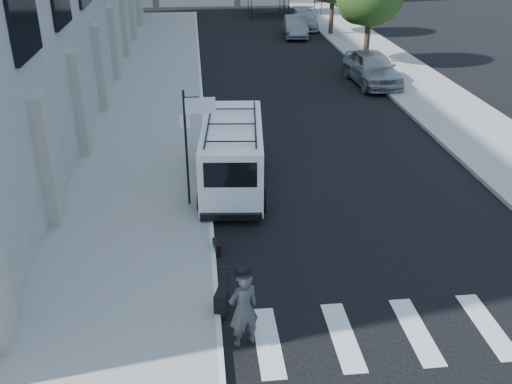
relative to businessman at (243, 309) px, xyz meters
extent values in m
plane|color=black|center=(1.50, 3.00, -0.89)|extent=(120.00, 120.00, 0.00)
cube|color=gray|center=(-2.75, 19.00, -0.81)|extent=(4.50, 48.00, 0.15)
cube|color=gray|center=(10.50, 23.00, -0.81)|extent=(4.00, 56.00, 0.15)
cylinder|color=black|center=(-1.10, 6.20, 1.01)|extent=(0.07, 0.07, 3.50)
cube|color=white|center=(-1.10, 6.22, 1.86)|extent=(0.30, 0.03, 0.42)
cube|color=white|center=(-0.65, 6.20, 2.31)|extent=(0.85, 0.06, 0.45)
cylinder|color=black|center=(9.10, 23.00, 0.51)|extent=(0.32, 0.32, 2.80)
sphere|color=#214315|center=(8.70, 23.60, 2.67)|extent=(2.66, 2.66, 2.66)
cylinder|color=black|center=(9.10, 32.00, 0.51)|extent=(0.32, 0.32, 2.80)
cylinder|color=black|center=(4.10, 39.60, 0.21)|extent=(0.06, 0.06, 2.20)
cylinder|color=black|center=(6.90, 39.60, 0.21)|extent=(0.06, 0.06, 2.20)
cylinder|color=black|center=(4.10, 42.40, 0.21)|extent=(0.06, 0.06, 2.20)
cylinder|color=black|center=(6.90, 42.40, 0.21)|extent=(0.06, 0.06, 2.20)
cylinder|color=black|center=(7.30, 40.10, 0.21)|extent=(0.06, 0.06, 2.20)
cylinder|color=black|center=(10.10, 40.10, 0.21)|extent=(0.06, 0.06, 2.20)
imported|color=#403F42|center=(0.00, 0.00, 0.00)|extent=(0.76, 0.63, 1.77)
cube|color=black|center=(-0.40, 3.57, -0.72)|extent=(0.21, 0.46, 0.34)
cube|color=black|center=(-0.40, 1.00, -0.59)|extent=(0.37, 0.47, 0.60)
cylinder|color=black|center=(-0.45, 1.21, -0.03)|extent=(0.02, 0.02, 0.57)
cylinder|color=black|center=(-0.25, 1.15, -0.03)|extent=(0.02, 0.02, 0.57)
cube|color=black|center=(-0.35, 1.18, 0.25)|extent=(0.23, 0.09, 0.03)
cube|color=white|center=(0.31, 7.50, 0.28)|extent=(2.29, 5.13, 1.94)
cube|color=white|center=(0.55, 10.21, -0.19)|extent=(1.82, 0.99, 1.02)
cube|color=black|center=(0.08, 5.03, 0.68)|extent=(1.48, 0.21, 0.74)
cylinder|color=black|center=(-0.41, 9.33, -0.54)|extent=(0.32, 0.72, 0.70)
cylinder|color=black|center=(1.34, 9.17, -0.54)|extent=(0.32, 0.72, 0.70)
cylinder|color=black|center=(-0.72, 5.92, -0.54)|extent=(0.32, 0.72, 0.70)
cylinder|color=black|center=(1.03, 5.76, -0.54)|extent=(0.32, 0.72, 0.70)
imported|color=gray|center=(8.30, 19.09, -0.04)|extent=(2.23, 5.08, 1.70)
imported|color=slate|center=(6.50, 31.84, -0.17)|extent=(1.93, 4.48, 1.44)
imported|color=#A4A8AC|center=(7.73, 34.93, -0.21)|extent=(2.48, 4.87, 1.35)
camera|label=1|loc=(-0.73, -9.19, 7.17)|focal=40.00mm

